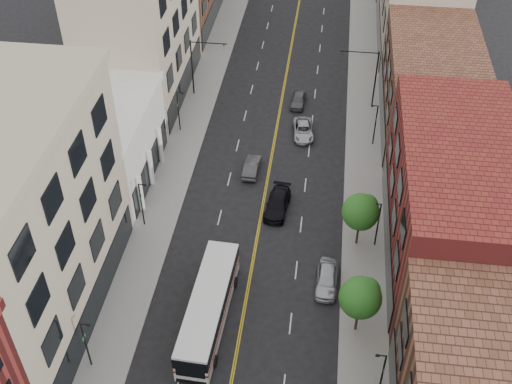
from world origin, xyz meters
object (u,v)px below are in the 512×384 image
at_px(car_parked_far, 327,279).
at_px(car_lane_a, 278,204).
at_px(city_bus, 209,307).
at_px(car_lane_b, 303,130).
at_px(car_lane_c, 298,100).
at_px(car_lane_behind, 252,167).

relative_size(car_parked_far, car_lane_a, 0.90).
height_order(city_bus, car_lane_a, city_bus).
height_order(car_lane_b, car_lane_c, car_lane_c).
relative_size(car_lane_behind, car_lane_a, 0.81).
xyz_separation_m(car_parked_far, car_lane_a, (-5.25, 9.30, -0.05)).
bearing_deg(car_parked_far, car_lane_b, 100.78).
xyz_separation_m(car_lane_a, car_lane_b, (1.62, 13.09, -0.08)).
bearing_deg(car_lane_c, car_lane_behind, -102.35).
height_order(city_bus, car_lane_behind, city_bus).
relative_size(car_lane_b, car_lane_c, 1.19).
distance_m(car_parked_far, car_lane_a, 10.68).
relative_size(city_bus, car_lane_c, 3.05).
height_order(city_bus, car_lane_b, city_bus).
bearing_deg(car_lane_a, car_lane_b, 88.36).
bearing_deg(car_lane_a, car_lane_behind, 125.77).
xyz_separation_m(car_lane_behind, car_lane_a, (3.30, -5.64, 0.06)).
relative_size(city_bus, car_lane_b, 2.56).
height_order(city_bus, car_parked_far, city_bus).
distance_m(city_bus, car_lane_c, 34.24).
relative_size(car_parked_far, car_lane_b, 0.97).
xyz_separation_m(car_lane_behind, car_lane_b, (4.92, 7.45, -0.02)).
relative_size(city_bus, car_lane_behind, 2.95).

